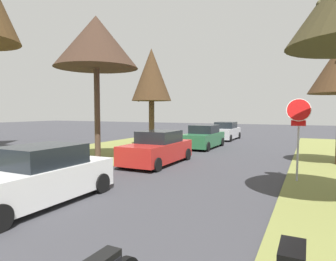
{
  "coord_description": "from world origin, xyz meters",
  "views": [
    {
      "loc": [
        4.35,
        0.51,
        2.5
      ],
      "look_at": [
        -0.49,
        10.4,
        1.78
      ],
      "focal_mm": 31.04,
      "sensor_mm": 36.0,
      "label": 1
    }
  ],
  "objects_px": {
    "stop_sign_far": "(298,122)",
    "street_tree_left_far": "(151,76)",
    "street_tree_left_mid_b": "(96,43)",
    "parked_sedan_white": "(37,177)",
    "parked_sedan_green": "(203,137)",
    "parked_sedan_silver": "(225,132)",
    "parked_sedan_red": "(158,149)"
  },
  "relations": [
    {
      "from": "parked_sedan_silver",
      "to": "street_tree_left_far",
      "type": "bearing_deg",
      "value": -116.29
    },
    {
      "from": "street_tree_left_far",
      "to": "parked_sedan_silver",
      "type": "relative_size",
      "value": 1.58
    },
    {
      "from": "parked_sedan_silver",
      "to": "stop_sign_far",
      "type": "bearing_deg",
      "value": -65.97
    },
    {
      "from": "street_tree_left_far",
      "to": "parked_sedan_red",
      "type": "relative_size",
      "value": 1.58
    },
    {
      "from": "street_tree_left_far",
      "to": "parked_sedan_silver",
      "type": "distance_m",
      "value": 9.1
    },
    {
      "from": "street_tree_left_mid_b",
      "to": "parked_sedan_green",
      "type": "xyz_separation_m",
      "value": [
        3.04,
        7.46,
        -5.2
      ]
    },
    {
      "from": "stop_sign_far",
      "to": "parked_sedan_silver",
      "type": "bearing_deg",
      "value": 114.03
    },
    {
      "from": "stop_sign_far",
      "to": "parked_sedan_red",
      "type": "distance_m",
      "value": 6.43
    },
    {
      "from": "parked_sedan_red",
      "to": "street_tree_left_mid_b",
      "type": "bearing_deg",
      "value": -168.56
    },
    {
      "from": "stop_sign_far",
      "to": "street_tree_left_far",
      "type": "distance_m",
      "value": 12.67
    },
    {
      "from": "street_tree_left_mid_b",
      "to": "parked_sedan_white",
      "type": "height_order",
      "value": "street_tree_left_mid_b"
    },
    {
      "from": "parked_sedan_white",
      "to": "parked_sedan_red",
      "type": "distance_m",
      "value": 6.79
    },
    {
      "from": "street_tree_left_mid_b",
      "to": "parked_sedan_red",
      "type": "height_order",
      "value": "street_tree_left_mid_b"
    },
    {
      "from": "parked_sedan_green",
      "to": "street_tree_left_mid_b",
      "type": "bearing_deg",
      "value": -112.19
    },
    {
      "from": "stop_sign_far",
      "to": "street_tree_left_far",
      "type": "height_order",
      "value": "street_tree_left_far"
    },
    {
      "from": "street_tree_left_far",
      "to": "parked_sedan_silver",
      "type": "xyz_separation_m",
      "value": [
        3.54,
        7.16,
        -4.37
      ]
    },
    {
      "from": "parked_sedan_silver",
      "to": "parked_sedan_green",
      "type": "bearing_deg",
      "value": -88.39
    },
    {
      "from": "street_tree_left_mid_b",
      "to": "parked_sedan_green",
      "type": "height_order",
      "value": "street_tree_left_mid_b"
    },
    {
      "from": "street_tree_left_far",
      "to": "parked_sedan_red",
      "type": "height_order",
      "value": "street_tree_left_far"
    },
    {
      "from": "stop_sign_far",
      "to": "street_tree_left_mid_b",
      "type": "height_order",
      "value": "street_tree_left_mid_b"
    },
    {
      "from": "parked_sedan_green",
      "to": "street_tree_left_far",
      "type": "bearing_deg",
      "value": -169.75
    },
    {
      "from": "parked_sedan_red",
      "to": "parked_sedan_green",
      "type": "distance_m",
      "value": 6.83
    },
    {
      "from": "street_tree_left_mid_b",
      "to": "street_tree_left_far",
      "type": "relative_size",
      "value": 1.03
    },
    {
      "from": "street_tree_left_far",
      "to": "parked_sedan_silver",
      "type": "bearing_deg",
      "value": 63.71
    },
    {
      "from": "parked_sedan_red",
      "to": "parked_sedan_silver",
      "type": "distance_m",
      "value": 13.33
    },
    {
      "from": "street_tree_left_far",
      "to": "parked_sedan_white",
      "type": "relative_size",
      "value": 1.58
    },
    {
      "from": "parked_sedan_white",
      "to": "parked_sedan_red",
      "type": "relative_size",
      "value": 1.0
    },
    {
      "from": "parked_sedan_white",
      "to": "street_tree_left_mid_b",
      "type": "bearing_deg",
      "value": 116.27
    },
    {
      "from": "parked_sedan_green",
      "to": "parked_sedan_red",
      "type": "bearing_deg",
      "value": -89.46
    },
    {
      "from": "parked_sedan_white",
      "to": "parked_sedan_green",
      "type": "height_order",
      "value": "same"
    },
    {
      "from": "stop_sign_far",
      "to": "parked_sedan_green",
      "type": "height_order",
      "value": "stop_sign_far"
    },
    {
      "from": "street_tree_left_mid_b",
      "to": "street_tree_left_far",
      "type": "bearing_deg",
      "value": 95.69
    }
  ]
}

